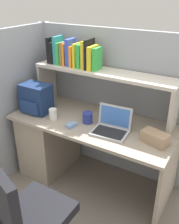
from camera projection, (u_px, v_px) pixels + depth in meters
The scene contains 13 objects.
ground_plane at pixel (92, 180), 2.77m from camera, with size 8.00×8.00×0.00m, color slate.
desk at pixel (61, 139), 2.77m from camera, with size 1.60×0.70×0.73m.
cubicle_partition_rear at pixel (110, 103), 2.72m from camera, with size 1.84×0.05×1.55m, color gray.
cubicle_partition_left at pixel (23, 101), 2.78m from camera, with size 0.05×1.06×1.55m, color gray.
overhead_hutch at pixel (103, 81), 2.44m from camera, with size 1.44×0.28×0.45m.
reference_books_on_shelf at pixel (73, 54), 2.50m from camera, with size 0.58×0.18×0.28m.
laptop at pixel (112, 127), 2.25m from camera, with size 0.33×0.27×0.22m.
backpack at pixel (36, 99), 2.58m from camera, with size 0.30×0.22×0.29m.
computer_mouse at pixel (71, 125), 2.34m from camera, with size 0.06×0.10×0.03m, color #7299C6.
paper_cup at pixel (53, 114), 2.46m from camera, with size 0.08×0.08×0.11m, color white.
tissue_box at pixel (155, 138), 2.08m from camera, with size 0.22×0.12×0.10m, color #9E7F60.
snack_canister at pixel (88, 118), 2.40m from camera, with size 0.10×0.10×0.10m, color navy.
office_chair at pixel (30, 224), 1.78m from camera, with size 0.53×0.55×0.93m.
Camera 1 is at (1.09, -1.86, 1.88)m, focal length 40.74 mm.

